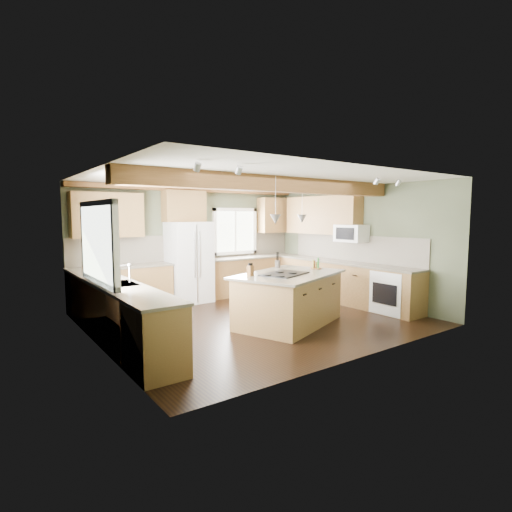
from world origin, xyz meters
TOP-DOWN VIEW (x-y plane):
  - floor at (0.00, 0.00)m, footprint 5.60×5.60m
  - ceiling at (0.00, 0.00)m, footprint 5.60×5.60m
  - wall_back at (0.00, 2.50)m, footprint 5.60×0.00m
  - wall_left at (-2.80, 0.00)m, footprint 0.00×5.00m
  - wall_right at (2.80, 0.00)m, footprint 0.00×5.00m
  - ceiling_beam at (0.00, -0.61)m, footprint 5.55×0.26m
  - soffit_trim at (0.00, 2.40)m, footprint 5.55×0.20m
  - backsplash_back at (0.00, 2.48)m, footprint 5.58×0.03m
  - backsplash_right at (2.78, 0.05)m, footprint 0.03×3.70m
  - base_cab_back_left at (-1.79, 2.20)m, footprint 2.02×0.60m
  - counter_back_left at (-1.79, 2.20)m, footprint 2.06×0.64m
  - base_cab_back_right at (1.49, 2.20)m, footprint 2.62×0.60m
  - counter_back_right at (1.49, 2.20)m, footprint 2.66×0.64m
  - base_cab_left at (-2.50, 0.05)m, footprint 0.60×3.70m
  - counter_left at (-2.50, 0.05)m, footprint 0.64×3.74m
  - base_cab_right at (2.50, 0.05)m, footprint 0.60×3.70m
  - counter_right at (2.50, 0.05)m, footprint 0.64×3.74m
  - upper_cab_back_left at (-1.99, 2.33)m, footprint 1.40×0.35m
  - upper_cab_over_fridge at (-0.30, 2.33)m, footprint 0.96×0.35m
  - upper_cab_right at (2.62, 0.90)m, footprint 0.35×2.20m
  - upper_cab_back_corner at (2.30, 2.33)m, footprint 0.90×0.35m
  - window_left at (-2.78, 0.05)m, footprint 0.04×1.60m
  - window_back at (1.15, 2.48)m, footprint 1.10×0.04m
  - sink at (-2.50, 0.05)m, footprint 0.50×0.65m
  - faucet at (-2.32, 0.05)m, footprint 0.02×0.02m
  - dishwasher at (-2.49, -1.25)m, footprint 0.60×0.60m
  - oven at (2.49, -1.25)m, footprint 0.60×0.72m
  - microwave at (2.58, -0.05)m, footprint 0.40×0.70m
  - pendant_left at (-0.15, -0.79)m, footprint 0.18×0.18m
  - pendant_right at (0.76, -0.44)m, footprint 0.18×0.18m
  - refrigerator at (-0.30, 2.12)m, footprint 0.90×0.74m
  - island at (0.31, -0.61)m, footprint 2.25×1.82m
  - island_top at (0.31, -0.61)m, footprint 2.42×1.98m
  - cooktop at (0.15, -0.67)m, footprint 0.99×0.83m
  - knife_block at (-0.43, -0.47)m, footprint 0.12×0.11m
  - utensil_crock at (0.61, 0.09)m, footprint 0.15×0.15m
  - bottle_tray at (1.12, -0.46)m, footprint 0.30×0.30m

SIDE VIEW (x-z plane):
  - floor at x=0.00m, z-range 0.00..0.00m
  - dishwasher at x=-2.49m, z-range 0.01..0.85m
  - oven at x=2.49m, z-range 0.01..0.85m
  - base_cab_back_left at x=-1.79m, z-range 0.00..0.88m
  - base_cab_back_right at x=1.49m, z-range 0.00..0.88m
  - base_cab_left at x=-2.50m, z-range 0.00..0.88m
  - base_cab_right at x=2.50m, z-range 0.00..0.88m
  - island at x=0.31m, z-range 0.00..0.88m
  - counter_back_left at x=-1.79m, z-range 0.88..0.92m
  - counter_back_right at x=1.49m, z-range 0.88..0.92m
  - counter_left at x=-2.50m, z-range 0.88..0.92m
  - counter_right at x=2.50m, z-range 0.88..0.92m
  - refrigerator at x=-0.30m, z-range 0.00..1.80m
  - island_top at x=0.31m, z-range 0.88..0.92m
  - sink at x=-2.50m, z-range 0.89..0.92m
  - cooktop at x=0.15m, z-range 0.92..0.94m
  - utensil_crock at x=0.61m, z-range 0.92..1.06m
  - knife_block at x=-0.43m, z-range 0.92..1.10m
  - bottle_tray at x=1.12m, z-range 0.92..1.12m
  - faucet at x=-2.32m, z-range 0.91..1.19m
  - backsplash_back at x=0.00m, z-range 0.92..1.50m
  - backsplash_right at x=2.78m, z-range 0.92..1.50m
  - wall_back at x=0.00m, z-range -1.50..4.10m
  - wall_left at x=-2.80m, z-range -1.20..3.80m
  - wall_right at x=2.80m, z-range -1.20..3.80m
  - window_back at x=1.15m, z-range 1.05..2.05m
  - window_left at x=-2.78m, z-range 1.02..2.08m
  - microwave at x=2.58m, z-range 1.36..1.74m
  - pendant_left at x=-0.15m, z-range 1.80..1.96m
  - pendant_right at x=0.76m, z-range 1.80..1.96m
  - upper_cab_back_left at x=-1.99m, z-range 1.50..2.40m
  - upper_cab_right at x=2.62m, z-range 1.50..2.40m
  - upper_cab_back_corner at x=2.30m, z-range 1.50..2.40m
  - upper_cab_over_fridge at x=-0.30m, z-range 1.80..2.50m
  - ceiling_beam at x=0.00m, z-range 2.34..2.60m
  - soffit_trim at x=0.00m, z-range 2.49..2.59m
  - ceiling at x=0.00m, z-range 2.60..2.60m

